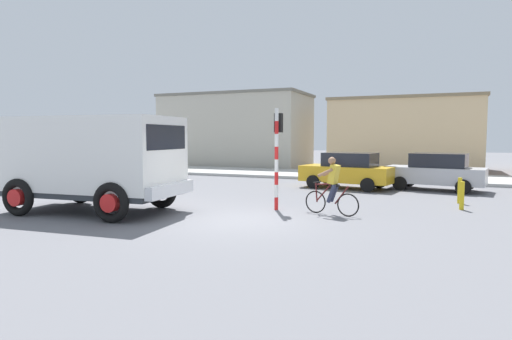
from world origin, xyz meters
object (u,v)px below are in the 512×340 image
at_px(car_red_near, 436,171).
at_px(traffic_light_pole, 277,144).
at_px(truck_foreground, 93,158).
at_px(bollard_far, 460,191).
at_px(bollard_near, 462,196).
at_px(cyclist, 332,186).
at_px(car_white_mid, 348,170).

bearing_deg(car_red_near, traffic_light_pole, -122.53).
xyz_separation_m(truck_foreground, bollard_far, (10.45, 6.21, -1.22)).
distance_m(car_red_near, bollard_near, 5.13).
bearing_deg(bollard_near, car_red_near, 98.92).
bearing_deg(truck_foreground, car_red_near, 45.61).
height_order(cyclist, traffic_light_pole, traffic_light_pole).
height_order(car_red_near, car_white_mid, same).
bearing_deg(car_white_mid, truck_foreground, -123.60).
bearing_deg(traffic_light_pole, car_white_mid, 81.25).
relative_size(truck_foreground, car_white_mid, 1.32).
bearing_deg(bollard_far, truck_foreground, -149.28).
height_order(cyclist, bollard_near, cyclist).
bearing_deg(cyclist, car_white_mid, 96.99).
xyz_separation_m(traffic_light_pole, car_white_mid, (0.99, 6.46, -1.25)).
xyz_separation_m(car_white_mid, bollard_near, (4.43, -4.26, -0.37)).
height_order(truck_foreground, car_white_mid, truck_foreground).
relative_size(cyclist, car_red_near, 0.41).
bearing_deg(bollard_near, bollard_far, 90.00).
bearing_deg(bollard_near, truck_foreground, -155.29).
bearing_deg(bollard_near, traffic_light_pole, -157.95).
bearing_deg(truck_foreground, bollard_far, 30.72).
bearing_deg(car_red_near, bollard_far, -77.76).
xyz_separation_m(cyclist, car_white_mid, (-0.83, 6.73, -0.05)).
bearing_deg(traffic_light_pole, bollard_far, 33.56).
distance_m(truck_foreground, traffic_light_pole, 5.69).
xyz_separation_m(traffic_light_pole, car_red_near, (4.63, 7.25, -1.25)).
bearing_deg(car_red_near, bollard_near, -81.08).
distance_m(car_white_mid, bollard_far, 5.28).
relative_size(traffic_light_pole, bollard_far, 3.56).
distance_m(cyclist, bollard_near, 4.38).
distance_m(bollard_near, bollard_far, 1.40).
xyz_separation_m(cyclist, bollard_far, (3.60, 3.87, -0.41)).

